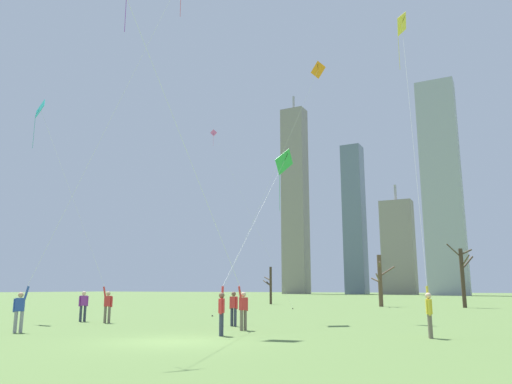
# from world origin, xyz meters

# --- Properties ---
(ground_plane) EXTENTS (400.00, 400.00, 0.00)m
(ground_plane) POSITION_xyz_m (0.00, 0.00, 0.00)
(ground_plane) COLOR #5B7A3D
(kite_flyer_midfield_center_green) EXTENTS (1.53, 9.53, 9.72)m
(kite_flyer_midfield_center_green) POSITION_xyz_m (0.07, 4.75, 3.13)
(kite_flyer_midfield_center_green) COLOR #33384C
(kite_flyer_midfield_center_green) RESTS_ON ground
(kite_flyer_foreground_right_teal) EXTENTS (7.43, 0.62, 13.60)m
(kite_flyer_foreground_right_teal) POSITION_xyz_m (-10.17, 5.58, 3.94)
(kite_flyer_foreground_right_teal) COLOR #726656
(kite_flyer_foreground_right_teal) RESTS_ON ground
(kite_flyer_foreground_left_purple) EXTENTS (1.45, 7.88, 12.74)m
(kite_flyer_foreground_left_purple) POSITION_xyz_m (-0.19, 3.99, 2.41)
(kite_flyer_foreground_left_purple) COLOR #726656
(kite_flyer_foreground_left_purple) RESTS_ON ground
(kite_flyer_far_back_red) EXTENTS (4.17, 6.56, 19.77)m
(kite_flyer_far_back_red) POSITION_xyz_m (-6.91, 1.21, 5.34)
(kite_flyer_far_back_red) COLOR gray
(kite_flyer_far_back_red) RESTS_ON ground
(kite_flyer_midfield_left_yellow) EXTENTS (1.68, 7.06, 16.66)m
(kite_flyer_midfield_left_yellow) POSITION_xyz_m (7.26, 6.62, 4.60)
(kite_flyer_midfield_left_yellow) COLOR #726656
(kite_flyer_midfield_left_yellow) RESTS_ON ground
(bystander_far_off_by_trees) EXTENTS (0.50, 0.27, 1.62)m
(bystander_far_off_by_trees) POSITION_xyz_m (-1.60, 6.76, 0.90)
(bystander_far_off_by_trees) COLOR #33384C
(bystander_far_off_by_trees) RESTS_ON ground
(bystander_watching_nearby) EXTENTS (0.34, 0.46, 1.62)m
(bystander_watching_nearby) POSITION_xyz_m (-10.55, 5.87, 0.90)
(bystander_watching_nearby) COLOR #33384C
(bystander_watching_nearby) RESTS_ON ground
(distant_kite_drifting_left_pink) EXTENTS (7.64, 2.11, 16.94)m
(distant_kite_drifting_left_pink) POSITION_xyz_m (-12.94, 24.51, 14.03)
(distant_kite_drifting_left_pink) COLOR pink
(distant_kite_drifting_left_pink) RESTS_ON ground
(distant_kite_high_overhead_orange) EXTENTS (7.76, 1.57, 16.56)m
(distant_kite_high_overhead_orange) POSITION_xyz_m (-0.36, 14.56, 14.82)
(distant_kite_high_overhead_orange) COLOR orange
(distant_kite_high_overhead_orange) RESTS_ON ground
(bare_tree_center) EXTENTS (1.67, 1.34, 4.21)m
(bare_tree_center) POSITION_xyz_m (-14.36, 37.34, 2.18)
(bare_tree_center) COLOR #423326
(bare_tree_center) RESTS_ON ground
(bare_tree_far_right_edge) EXTENTS (2.19, 2.60, 5.95)m
(bare_tree_far_right_edge) POSITION_xyz_m (6.31, 36.27, 3.04)
(bare_tree_far_right_edge) COLOR #423326
(bare_tree_far_right_edge) RESTS_ON ground
(bare_tree_rightmost) EXTENTS (2.27, 3.35, 5.08)m
(bare_tree_rightmost) POSITION_xyz_m (-1.28, 35.48, 2.67)
(bare_tree_rightmost) COLOR brown
(bare_tree_rightmost) RESTS_ON ground
(skyline_squat_block) EXTENTS (6.28, 5.94, 47.57)m
(skyline_squat_block) POSITION_xyz_m (-32.60, 137.68, 23.78)
(skyline_squat_block) COLOR slate
(skyline_squat_block) RESTS_ON ground
(skyline_mid_tower_left) EXTENTS (9.27, 5.51, 32.60)m
(skyline_mid_tower_left) POSITION_xyz_m (-18.62, 133.87, 13.83)
(skyline_mid_tower_left) COLOR gray
(skyline_mid_tower_left) RESTS_ON ground
(skyline_tall_tower) EXTENTS (8.05, 5.64, 68.49)m
(skyline_tall_tower) POSITION_xyz_m (-52.56, 136.64, 31.67)
(skyline_tall_tower) COLOR gray
(skyline_tall_tower) RESTS_ON ground
(skyline_mid_tower_right) EXTENTS (9.86, 5.85, 57.38)m
(skyline_mid_tower_right) POSITION_xyz_m (-3.91, 120.87, 28.69)
(skyline_mid_tower_right) COLOR #9EA3AD
(skyline_mid_tower_right) RESTS_ON ground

